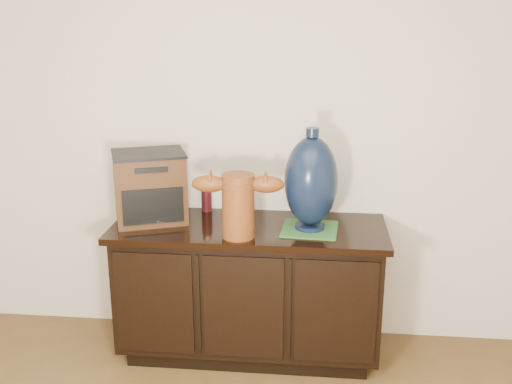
# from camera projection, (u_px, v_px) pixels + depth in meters

# --- Properties ---
(sideboard) EXTENTS (1.46, 0.56, 0.75)m
(sideboard) POSITION_uv_depth(u_px,v_px,m) (249.00, 289.00, 3.29)
(sideboard) COLOR black
(sideboard) RESTS_ON ground
(terracotta_vessel) EXTENTS (0.46, 0.18, 0.33)m
(terracotta_vessel) POSITION_uv_depth(u_px,v_px,m) (238.00, 202.00, 2.98)
(terracotta_vessel) COLOR brown
(terracotta_vessel) RESTS_ON sideboard
(tv_radio) EXTENTS (0.46, 0.42, 0.38)m
(tv_radio) POSITION_uv_depth(u_px,v_px,m) (150.00, 187.00, 3.22)
(tv_radio) COLOR #412310
(tv_radio) RESTS_ON sideboard
(green_mat) EXTENTS (0.30, 0.30, 0.01)m
(green_mat) POSITION_uv_depth(u_px,v_px,m) (310.00, 229.00, 3.13)
(green_mat) COLOR #2B5C29
(green_mat) RESTS_ON sideboard
(lamp_base) EXTENTS (0.29, 0.29, 0.53)m
(lamp_base) POSITION_uv_depth(u_px,v_px,m) (311.00, 182.00, 3.05)
(lamp_base) COLOR black
(lamp_base) RESTS_ON green_mat
(spray_can) EXTENTS (0.06, 0.06, 0.17)m
(spray_can) POSITION_uv_depth(u_px,v_px,m) (206.00, 197.00, 3.40)
(spray_can) COLOR #500D15
(spray_can) RESTS_ON sideboard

